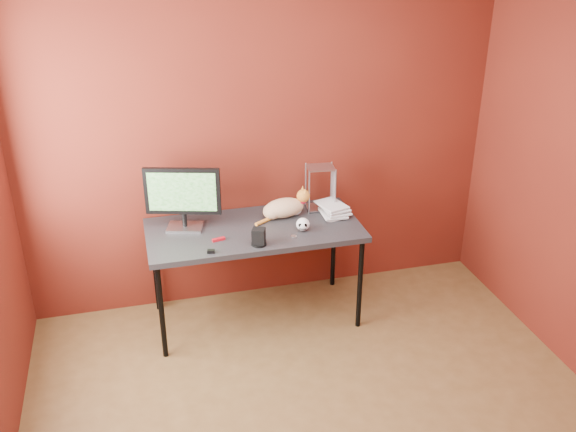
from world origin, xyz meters
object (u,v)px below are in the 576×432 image
object	(u,v)px
book_stack	(324,156)
skull_mug	(303,224)
desk	(254,234)
cat	(284,208)
speaker	(259,237)
monitor	(183,195)

from	to	relation	value
book_stack	skull_mug	bearing A→B (deg)	-136.39
desk	cat	bearing A→B (deg)	25.80
skull_mug	speaker	world-z (taller)	speaker
speaker	skull_mug	bearing A→B (deg)	42.59
speaker	book_stack	world-z (taller)	book_stack
desk	skull_mug	xyz separation A→B (m)	(0.32, -0.13, 0.10)
book_stack	monitor	bearing A→B (deg)	177.67
monitor	book_stack	bearing A→B (deg)	13.67
cat	speaker	world-z (taller)	cat
monitor	cat	bearing A→B (deg)	16.72
desk	monitor	world-z (taller)	monitor
desk	book_stack	size ratio (longest dim) A/B	1.64
desk	cat	size ratio (longest dim) A/B	3.45
skull_mug	book_stack	bearing A→B (deg)	61.12
monitor	book_stack	size ratio (longest dim) A/B	0.56
book_stack	desk	bearing A→B (deg)	-172.29
speaker	monitor	bearing A→B (deg)	162.34
speaker	cat	bearing A→B (deg)	76.12
monitor	speaker	xyz separation A→B (m)	(0.45, -0.37, -0.20)
skull_mug	book_stack	size ratio (longest dim) A/B	0.11
book_stack	cat	bearing A→B (deg)	169.88
desk	speaker	bearing A→B (deg)	-94.75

